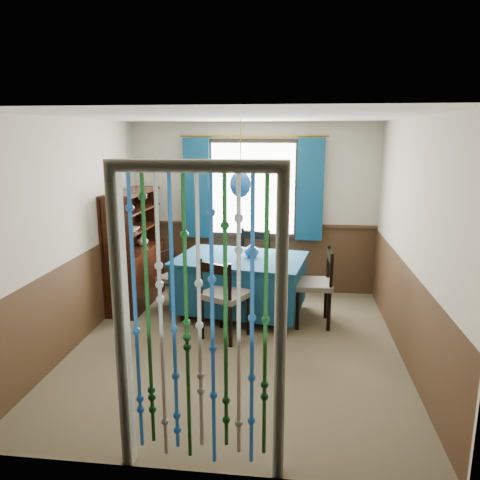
# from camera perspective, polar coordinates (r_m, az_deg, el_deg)

# --- Properties ---
(floor) EXTENTS (4.00, 4.00, 0.00)m
(floor) POSITION_cam_1_polar(r_m,az_deg,el_deg) (5.37, -0.45, -12.89)
(floor) COLOR brown
(floor) RESTS_ON ground
(ceiling) EXTENTS (4.00, 4.00, 0.00)m
(ceiling) POSITION_cam_1_polar(r_m,az_deg,el_deg) (4.84, -0.51, 14.81)
(ceiling) COLOR silver
(ceiling) RESTS_ON ground
(wall_back) EXTENTS (3.60, 0.00, 3.60)m
(wall_back) POSITION_cam_1_polar(r_m,az_deg,el_deg) (6.91, 1.62, 3.83)
(wall_back) COLOR #BAB098
(wall_back) RESTS_ON ground
(wall_front) EXTENTS (3.60, 0.00, 3.60)m
(wall_front) POSITION_cam_1_polar(r_m,az_deg,el_deg) (3.07, -5.25, -7.93)
(wall_front) COLOR #BAB098
(wall_front) RESTS_ON ground
(wall_left) EXTENTS (0.00, 4.00, 4.00)m
(wall_left) POSITION_cam_1_polar(r_m,az_deg,el_deg) (5.48, -19.49, 0.70)
(wall_left) COLOR #BAB098
(wall_left) RESTS_ON ground
(wall_right) EXTENTS (0.00, 4.00, 4.00)m
(wall_right) POSITION_cam_1_polar(r_m,az_deg,el_deg) (5.06, 20.17, -0.31)
(wall_right) COLOR #BAB098
(wall_right) RESTS_ON ground
(wainscot_back) EXTENTS (3.60, 0.00, 3.60)m
(wainscot_back) POSITION_cam_1_polar(r_m,az_deg,el_deg) (7.06, 1.57, -2.21)
(wainscot_back) COLOR #3C2717
(wainscot_back) RESTS_ON ground
(wainscot_front) EXTENTS (3.60, 0.00, 3.60)m
(wainscot_front) POSITION_cam_1_polar(r_m,az_deg,el_deg) (3.42, -4.92, -19.68)
(wainscot_front) COLOR #3C2717
(wainscot_front) RESTS_ON ground
(wainscot_left) EXTENTS (0.00, 4.00, 4.00)m
(wainscot_left) POSITION_cam_1_polar(r_m,az_deg,el_deg) (5.67, -18.78, -6.73)
(wainscot_left) COLOR #3C2717
(wainscot_left) RESTS_ON ground
(wainscot_right) EXTENTS (0.00, 4.00, 4.00)m
(wainscot_right) POSITION_cam_1_polar(r_m,az_deg,el_deg) (5.27, 19.38, -8.27)
(wainscot_right) COLOR #3C2717
(wainscot_right) RESTS_ON ground
(window) EXTENTS (1.32, 0.12, 1.42)m
(window) POSITION_cam_1_polar(r_m,az_deg,el_deg) (6.82, 1.60, 6.26)
(window) COLOR black
(window) RESTS_ON wall_back
(doorway) EXTENTS (1.16, 0.12, 2.18)m
(doorway) POSITION_cam_1_polar(r_m,az_deg,el_deg) (3.20, -4.95, -10.90)
(doorway) COLOR silver
(doorway) RESTS_ON ground
(dining_table) EXTENTS (1.77, 1.36, 0.78)m
(dining_table) POSITION_cam_1_polar(r_m,az_deg,el_deg) (6.11, 0.06, -5.12)
(dining_table) COLOR navy
(dining_table) RESTS_ON floor
(chair_near) EXTENTS (0.63, 0.62, 0.97)m
(chair_near) POSITION_cam_1_polar(r_m,az_deg,el_deg) (5.41, -2.00, -6.84)
(chair_near) COLOR black
(chair_near) RESTS_ON floor
(chair_far) EXTENTS (0.57, 0.55, 0.97)m
(chair_far) POSITION_cam_1_polar(r_m,az_deg,el_deg) (6.77, 1.45, -2.72)
(chair_far) COLOR black
(chair_far) RESTS_ON floor
(chair_left) EXTENTS (0.53, 0.53, 0.83)m
(chair_left) POSITION_cam_1_polar(r_m,az_deg,el_deg) (6.36, -7.97, -4.55)
(chair_left) COLOR black
(chair_left) RESTS_ON floor
(chair_right) EXTENTS (0.47, 0.49, 0.96)m
(chair_right) POSITION_cam_1_polar(r_m,az_deg,el_deg) (5.87, 9.19, -5.42)
(chair_right) COLOR black
(chair_right) RESTS_ON floor
(sideboard) EXTENTS (0.48, 1.23, 1.59)m
(sideboard) POSITION_cam_1_polar(r_m,az_deg,el_deg) (6.63, -12.73, -2.99)
(sideboard) COLOR black
(sideboard) RESTS_ON floor
(pendant_lamp) EXTENTS (0.27, 0.27, 0.95)m
(pendant_lamp) POSITION_cam_1_polar(r_m,az_deg,el_deg) (5.84, 0.06, 6.82)
(pendant_lamp) COLOR olive
(pendant_lamp) RESTS_ON ceiling
(vase_table) EXTENTS (0.20, 0.20, 0.18)m
(vase_table) POSITION_cam_1_polar(r_m,az_deg,el_deg) (6.01, 1.44, -1.27)
(vase_table) COLOR #154993
(vase_table) RESTS_ON dining_table
(bowl_shelf) EXTENTS (0.29, 0.29, 0.06)m
(bowl_shelf) POSITION_cam_1_polar(r_m,az_deg,el_deg) (6.26, -13.18, 1.29)
(bowl_shelf) COLOR beige
(bowl_shelf) RESTS_ON sideboard
(vase_sideboard) EXTENTS (0.22, 0.22, 0.18)m
(vase_sideboard) POSITION_cam_1_polar(r_m,az_deg,el_deg) (6.72, -11.80, 0.11)
(vase_sideboard) COLOR beige
(vase_sideboard) RESTS_ON sideboard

